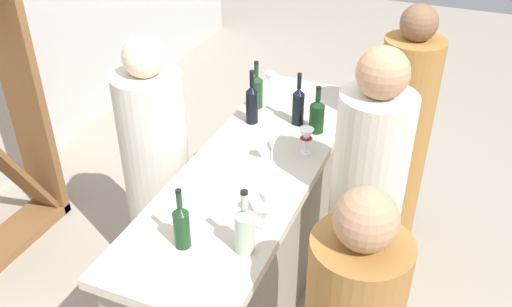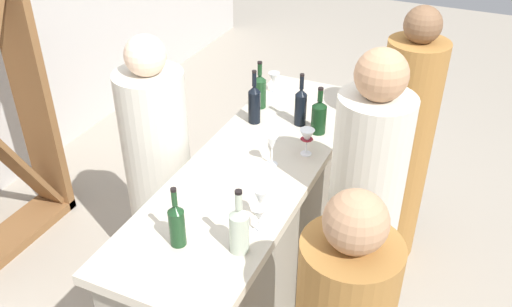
{
  "view_description": "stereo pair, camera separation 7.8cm",
  "coord_description": "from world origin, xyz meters",
  "px_view_note": "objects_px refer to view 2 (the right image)",
  "views": [
    {
      "loc": [
        -2.18,
        -0.91,
        2.47
      ],
      "look_at": [
        0.0,
        0.0,
        0.95
      ],
      "focal_mm": 38.51,
      "sensor_mm": 36.0,
      "label": 1
    },
    {
      "loc": [
        -2.15,
        -0.98,
        2.47
      ],
      "look_at": [
        0.0,
        0.0,
        0.95
      ],
      "focal_mm": 38.51,
      "sensor_mm": 36.0,
      "label": 2
    }
  ],
  "objects_px": {
    "wine_bottle_center_near_black": "(254,103)",
    "wine_glass_far_left": "(272,144)",
    "wine_bottle_second_left_clear_pale": "(239,228)",
    "wine_glass_near_left": "(259,215)",
    "person_server_behind": "(159,174)",
    "person_left_guest": "(362,218)",
    "wine_glass_near_center": "(261,199)",
    "wine_glass_far_center": "(274,79)",
    "wine_bottle_leftmost_olive_green": "(177,223)",
    "wine_glass_near_right": "(307,138)",
    "wine_bottle_rightmost_near_black": "(301,106)",
    "wine_bottle_far_right_olive_green": "(260,90)",
    "person_center_guest": "(402,149)",
    "wine_bottle_second_right_dark_green": "(319,116)"
  },
  "relations": [
    {
      "from": "wine_bottle_center_near_black",
      "to": "wine_glass_far_left",
      "type": "bearing_deg",
      "value": -143.97
    },
    {
      "from": "wine_bottle_second_right_dark_green",
      "to": "wine_glass_far_center",
      "type": "relative_size",
      "value": 1.99
    },
    {
      "from": "wine_bottle_leftmost_olive_green",
      "to": "person_left_guest",
      "type": "height_order",
      "value": "person_left_guest"
    },
    {
      "from": "wine_bottle_second_left_clear_pale",
      "to": "wine_glass_far_center",
      "type": "xyz_separation_m",
      "value": [
        1.4,
        0.44,
        -0.02
      ]
    },
    {
      "from": "wine_glass_far_left",
      "to": "wine_bottle_rightmost_near_black",
      "type": "bearing_deg",
      "value": 2.19
    },
    {
      "from": "wine_bottle_center_near_black",
      "to": "wine_bottle_far_right_olive_green",
      "type": "distance_m",
      "value": 0.19
    },
    {
      "from": "wine_glass_near_left",
      "to": "wine_glass_far_center",
      "type": "relative_size",
      "value": 0.96
    },
    {
      "from": "wine_glass_near_right",
      "to": "wine_bottle_rightmost_near_black",
      "type": "bearing_deg",
      "value": 26.51
    },
    {
      "from": "wine_bottle_leftmost_olive_green",
      "to": "wine_bottle_second_left_clear_pale",
      "type": "bearing_deg",
      "value": -73.88
    },
    {
      "from": "wine_bottle_leftmost_olive_green",
      "to": "wine_glass_near_right",
      "type": "xyz_separation_m",
      "value": [
        0.88,
        -0.25,
        -0.01
      ]
    },
    {
      "from": "wine_bottle_second_right_dark_green",
      "to": "wine_glass_near_center",
      "type": "bearing_deg",
      "value": -178.65
    },
    {
      "from": "wine_bottle_second_left_clear_pale",
      "to": "wine_glass_near_center",
      "type": "relative_size",
      "value": 1.85
    },
    {
      "from": "wine_bottle_far_right_olive_green",
      "to": "wine_glass_far_left",
      "type": "height_order",
      "value": "wine_bottle_far_right_olive_green"
    },
    {
      "from": "wine_glass_near_center",
      "to": "wine_glass_far_left",
      "type": "height_order",
      "value": "wine_glass_far_left"
    },
    {
      "from": "wine_bottle_second_left_clear_pale",
      "to": "wine_glass_far_center",
      "type": "height_order",
      "value": "wine_bottle_second_left_clear_pale"
    },
    {
      "from": "wine_bottle_center_near_black",
      "to": "person_left_guest",
      "type": "bearing_deg",
      "value": -118.76
    },
    {
      "from": "wine_glass_near_center",
      "to": "wine_glass_near_left",
      "type": "bearing_deg",
      "value": -160.71
    },
    {
      "from": "wine_bottle_center_near_black",
      "to": "wine_glass_far_left",
      "type": "distance_m",
      "value": 0.45
    },
    {
      "from": "wine_bottle_center_near_black",
      "to": "person_center_guest",
      "type": "relative_size",
      "value": 0.2
    },
    {
      "from": "wine_bottle_second_left_clear_pale",
      "to": "wine_glass_near_right",
      "type": "bearing_deg",
      "value": 0.27
    },
    {
      "from": "person_center_guest",
      "to": "wine_bottle_center_near_black",
      "type": "bearing_deg",
      "value": 25.7
    },
    {
      "from": "wine_bottle_second_left_clear_pale",
      "to": "wine_glass_near_left",
      "type": "height_order",
      "value": "wine_bottle_second_left_clear_pale"
    },
    {
      "from": "wine_bottle_leftmost_olive_green",
      "to": "wine_glass_far_center",
      "type": "height_order",
      "value": "wine_bottle_leftmost_olive_green"
    },
    {
      "from": "wine_glass_near_right",
      "to": "wine_glass_far_center",
      "type": "distance_m",
      "value": 0.74
    },
    {
      "from": "wine_bottle_leftmost_olive_green",
      "to": "person_server_behind",
      "type": "relative_size",
      "value": 0.19
    },
    {
      "from": "wine_bottle_leftmost_olive_green",
      "to": "wine_glass_near_left",
      "type": "xyz_separation_m",
      "value": [
        0.2,
        -0.28,
        -0.01
      ]
    },
    {
      "from": "wine_glass_near_right",
      "to": "wine_glass_far_left",
      "type": "bearing_deg",
      "value": 143.04
    },
    {
      "from": "wine_bottle_rightmost_near_black",
      "to": "wine_glass_near_center",
      "type": "height_order",
      "value": "wine_bottle_rightmost_near_black"
    },
    {
      "from": "wine_bottle_leftmost_olive_green",
      "to": "person_server_behind",
      "type": "xyz_separation_m",
      "value": [
        0.64,
        0.54,
        -0.31
      ]
    },
    {
      "from": "wine_glass_near_left",
      "to": "wine_glass_far_left",
      "type": "xyz_separation_m",
      "value": [
        0.51,
        0.16,
        0.03
      ]
    },
    {
      "from": "wine_bottle_center_near_black",
      "to": "wine_glass_far_center",
      "type": "relative_size",
      "value": 2.33
    },
    {
      "from": "wine_glass_near_left",
      "to": "person_center_guest",
      "type": "relative_size",
      "value": 0.08
    },
    {
      "from": "wine_bottle_leftmost_olive_green",
      "to": "wine_glass_near_right",
      "type": "bearing_deg",
      "value": -15.67
    },
    {
      "from": "wine_bottle_second_left_clear_pale",
      "to": "wine_bottle_second_right_dark_green",
      "type": "distance_m",
      "value": 1.05
    },
    {
      "from": "wine_bottle_center_near_black",
      "to": "wine_bottle_rightmost_near_black",
      "type": "distance_m",
      "value": 0.26
    },
    {
      "from": "wine_bottle_second_left_clear_pale",
      "to": "wine_bottle_center_near_black",
      "type": "distance_m",
      "value": 1.08
    },
    {
      "from": "wine_bottle_center_near_black",
      "to": "person_left_guest",
      "type": "distance_m",
      "value": 0.92
    },
    {
      "from": "wine_bottle_second_right_dark_green",
      "to": "wine_glass_far_left",
      "type": "xyz_separation_m",
      "value": [
        -0.41,
        0.11,
        0.02
      ]
    },
    {
      "from": "wine_bottle_rightmost_near_black",
      "to": "person_left_guest",
      "type": "relative_size",
      "value": 0.19
    },
    {
      "from": "wine_glass_near_right",
      "to": "person_center_guest",
      "type": "xyz_separation_m",
      "value": [
        0.51,
        -0.42,
        -0.26
      ]
    },
    {
      "from": "wine_bottle_leftmost_olive_green",
      "to": "wine_bottle_far_right_olive_green",
      "type": "height_order",
      "value": "wine_bottle_far_right_olive_green"
    },
    {
      "from": "wine_bottle_second_left_clear_pale",
      "to": "wine_bottle_second_right_dark_green",
      "type": "bearing_deg",
      "value": 1.15
    },
    {
      "from": "wine_bottle_second_left_clear_pale",
      "to": "wine_glass_near_left",
      "type": "bearing_deg",
      "value": -11.71
    },
    {
      "from": "wine_bottle_rightmost_near_black",
      "to": "person_left_guest",
      "type": "height_order",
      "value": "person_left_guest"
    },
    {
      "from": "wine_bottle_second_left_clear_pale",
      "to": "wine_glass_near_left",
      "type": "xyz_separation_m",
      "value": [
        0.13,
        -0.03,
        -0.02
      ]
    },
    {
      "from": "wine_bottle_rightmost_near_black",
      "to": "wine_glass_near_center",
      "type": "xyz_separation_m",
      "value": [
        -0.88,
        -0.14,
        -0.0
      ]
    },
    {
      "from": "wine_bottle_second_left_clear_pale",
      "to": "person_server_behind",
      "type": "xyz_separation_m",
      "value": [
        0.57,
        0.79,
        -0.32
      ]
    },
    {
      "from": "wine_bottle_far_right_olive_green",
      "to": "wine_glass_far_center",
      "type": "relative_size",
      "value": 2.13
    },
    {
      "from": "wine_bottle_center_near_black",
      "to": "person_server_behind",
      "type": "height_order",
      "value": "person_server_behind"
    },
    {
      "from": "wine_glass_near_left",
      "to": "wine_bottle_rightmost_near_black",
      "type": "bearing_deg",
      "value": 10.26
    }
  ]
}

